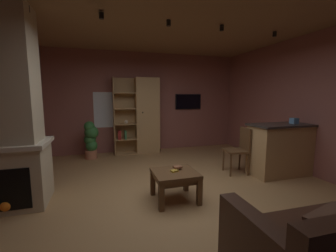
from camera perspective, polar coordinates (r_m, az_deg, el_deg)
floor at (r=3.63m, az=1.93°, el=-17.66°), size 5.67×6.18×0.02m
wall_back at (r=6.32m, az=-7.23°, el=6.04°), size 5.79×0.06×2.75m
wall_right at (r=5.01m, az=34.89°, el=4.36°), size 0.06×6.18×2.75m
ceiling at (r=3.50m, az=2.16°, el=27.98°), size 5.67×6.18×0.02m
window_pane_back at (r=6.20m, az=-15.32°, el=4.04°), size 0.72×0.01×0.95m
stone_fireplace at (r=3.72m, az=-36.01°, el=1.57°), size 0.96×0.79×2.75m
bookshelf_cabinet at (r=6.08m, az=-6.20°, el=2.51°), size 1.21×0.41×2.04m
kitchen_bar_counter at (r=4.97m, az=27.84°, el=-5.26°), size 1.43×0.62×1.01m
tissue_box at (r=4.96m, az=29.74°, el=1.15°), size 0.12×0.12×0.11m
coffee_table at (r=3.37m, az=1.79°, el=-13.09°), size 0.64×0.60×0.44m
table_book_0 at (r=3.33m, az=1.66°, el=-11.50°), size 0.12×0.11×0.02m
table_book_1 at (r=3.41m, az=2.48°, el=-10.53°), size 0.14×0.12×0.03m
dining_chair at (r=4.69m, az=18.03°, el=-5.22°), size 0.48×0.48×0.92m
potted_floor_plant at (r=5.80m, az=-19.27°, el=-3.15°), size 0.36×0.34×0.94m
wall_mounted_tv at (r=6.65m, az=5.23°, el=6.26°), size 0.79×0.06×0.45m
track_light_spot_0 at (r=3.76m, az=-32.64°, el=24.12°), size 0.07×0.07×0.09m
track_light_spot_1 at (r=3.63m, az=-16.81°, el=25.61°), size 0.07×0.07×0.09m
track_light_spot_2 at (r=3.81m, az=0.15°, el=25.03°), size 0.07×0.07×0.09m
track_light_spot_3 at (r=4.15m, az=13.68°, el=23.35°), size 0.07×0.07×0.09m
track_light_spot_4 at (r=4.82m, az=25.80°, el=20.56°), size 0.07×0.07×0.09m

